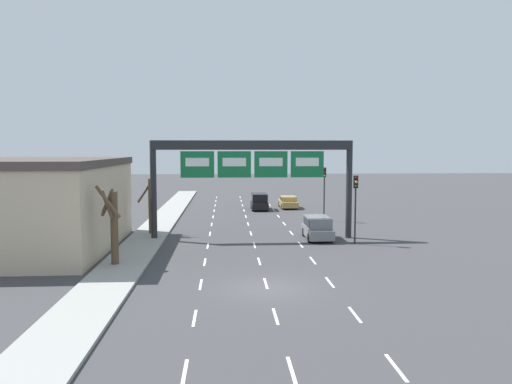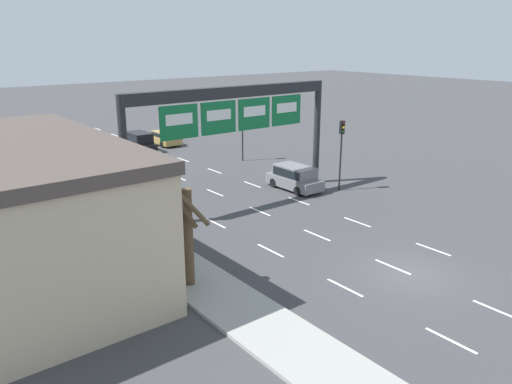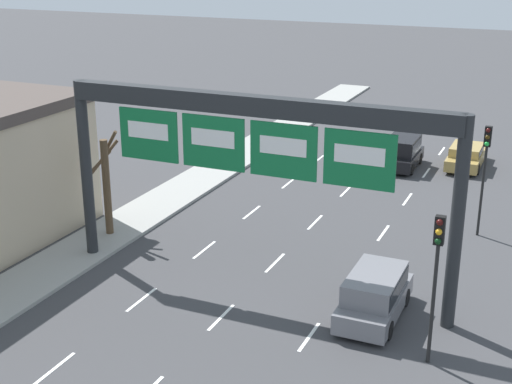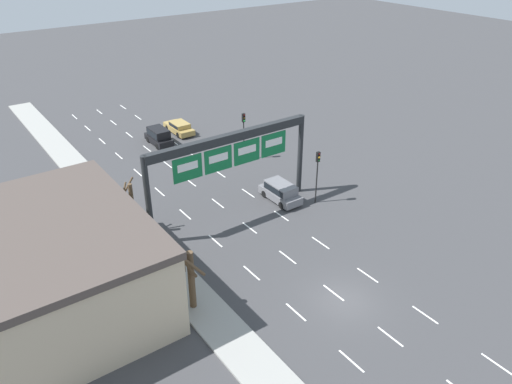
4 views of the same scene
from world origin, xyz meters
name	(u,v)px [view 2 (image 2 of 4)]	position (x,y,z in m)	size (l,w,h in m)	color
ground_plane	(411,275)	(0.00, 0.00, 0.00)	(220.00, 220.00, 0.00)	#3D3D3F
sidewalk_left	(277,335)	(-8.00, 0.00, 0.07)	(2.80, 110.00, 0.15)	#999993
lane_dashes	(236,202)	(0.00, 13.50, 0.01)	(6.72, 67.00, 0.01)	white
sign_gantry	(234,111)	(0.00, 13.60, 5.92)	(15.26, 0.70, 7.45)	#232628
suv_grey	(295,176)	(4.91, 13.22, 0.95)	(1.87, 4.26, 1.71)	slate
suv_black	(139,141)	(1.73, 31.44, 1.02)	(1.84, 4.03, 1.84)	black
car_gold	(163,137)	(5.18, 33.13, 0.73)	(1.89, 4.70, 1.36)	#A88947
traffic_light_near_gantry	(243,120)	(7.26, 22.49, 3.59)	(0.30, 0.35, 5.06)	black
traffic_light_mid_block	(342,141)	(7.24, 11.08, 3.51)	(0.30, 0.35, 4.93)	black
tree_bare_closest	(102,177)	(-8.01, 15.75, 2.57)	(1.56, 1.46, 4.72)	brown
tree_bare_second	(187,230)	(-8.55, 5.17, 2.65)	(1.53, 1.70, 4.64)	brown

